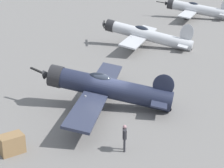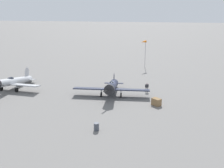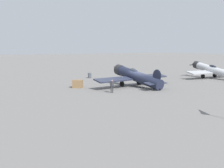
% 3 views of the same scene
% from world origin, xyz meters
% --- Properties ---
extents(ground_plane, '(400.00, 400.00, 0.00)m').
position_xyz_m(ground_plane, '(0.00, 0.00, 0.00)').
color(ground_plane, slate).
extents(airplane_foreground, '(12.74, 10.82, 3.02)m').
position_xyz_m(airplane_foreground, '(-0.03, 0.51, 1.49)').
color(airplane_foreground, '#1E2338').
rests_on(airplane_foreground, ground_plane).
extents(airplane_mid_apron, '(11.05, 11.21, 3.30)m').
position_xyz_m(airplane_mid_apron, '(18.06, 0.28, 1.41)').
color(airplane_mid_apron, '#B7BABF').
rests_on(airplane_mid_apron, ground_plane).
extents(airplane_far_line, '(13.67, 12.18, 3.39)m').
position_xyz_m(airplane_far_line, '(38.64, -4.94, 1.50)').
color(airplane_far_line, '#B7BABF').
rests_on(airplane_far_line, ground_plane).
extents(ground_crew_mechanic, '(0.62, 0.31, 1.62)m').
position_xyz_m(ground_crew_mechanic, '(-5.82, -2.11, 0.98)').
color(ground_crew_mechanic, '#2D2D33').
rests_on(ground_crew_mechanic, ground_plane).
extents(equipment_crate, '(1.60, 1.57, 1.10)m').
position_xyz_m(equipment_crate, '(-7.49, 4.02, 0.55)').
color(equipment_crate, olive).
rests_on(equipment_crate, ground_plane).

